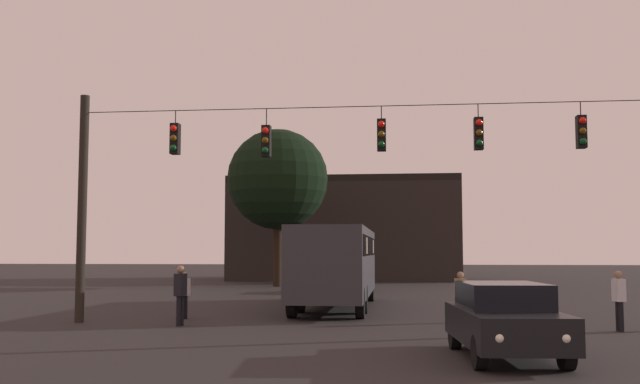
# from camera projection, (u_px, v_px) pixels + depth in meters

# --- Properties ---
(ground_plane) EXTENTS (168.00, 168.00, 0.00)m
(ground_plane) POSITION_uv_depth(u_px,v_px,m) (386.00, 299.00, 32.72)
(ground_plane) COLOR black
(ground_plane) RESTS_ON ground
(overhead_signal_span) EXTENTS (18.46, 0.44, 7.03)m
(overhead_signal_span) POSITION_uv_depth(u_px,v_px,m) (375.00, 183.00, 21.31)
(overhead_signal_span) COLOR black
(overhead_signal_span) RESTS_ON ground
(city_bus) EXTENTS (2.57, 11.00, 3.00)m
(city_bus) POSITION_uv_depth(u_px,v_px,m) (337.00, 259.00, 27.57)
(city_bus) COLOR #2D2D33
(city_bus) RESTS_ON ground
(car_near_right) EXTENTS (2.15, 4.45, 1.52)m
(car_near_right) POSITION_uv_depth(u_px,v_px,m) (504.00, 319.00, 14.66)
(car_near_right) COLOR black
(car_near_right) RESTS_ON ground
(car_far_left) EXTENTS (2.00, 4.40, 1.52)m
(car_far_left) POSITION_uv_depth(u_px,v_px,m) (345.00, 277.00, 38.43)
(car_far_left) COLOR black
(car_far_left) RESTS_ON ground
(pedestrian_crossing_left) EXTENTS (0.30, 0.40, 1.64)m
(pedestrian_crossing_left) POSITION_uv_depth(u_px,v_px,m) (619.00, 297.00, 19.53)
(pedestrian_crossing_left) COLOR black
(pedestrian_crossing_left) RESTS_ON ground
(pedestrian_crossing_center) EXTENTS (0.36, 0.42, 1.55)m
(pedestrian_crossing_center) POSITION_uv_depth(u_px,v_px,m) (461.00, 294.00, 21.92)
(pedestrian_crossing_center) COLOR black
(pedestrian_crossing_center) RESTS_ON ground
(pedestrian_crossing_right) EXTENTS (0.33, 0.41, 1.51)m
(pedestrian_crossing_right) POSITION_uv_depth(u_px,v_px,m) (184.00, 293.00, 23.14)
(pedestrian_crossing_right) COLOR black
(pedestrian_crossing_right) RESTS_ON ground
(pedestrian_near_bus) EXTENTS (0.32, 0.41, 1.75)m
(pedestrian_near_bus) POSITION_uv_depth(u_px,v_px,m) (180.00, 291.00, 21.03)
(pedestrian_near_bus) COLOR black
(pedestrian_near_bus) RESTS_ON ground
(corner_building) EXTENTS (16.92, 9.78, 7.64)m
(corner_building) POSITION_uv_depth(u_px,v_px,m) (347.00, 230.00, 55.86)
(corner_building) COLOR black
(corner_building) RESTS_ON ground
(tree_left_silhouette) EXTENTS (6.25, 6.25, 9.74)m
(tree_left_silhouette) POSITION_uv_depth(u_px,v_px,m) (278.00, 180.00, 44.74)
(tree_left_silhouette) COLOR black
(tree_left_silhouette) RESTS_ON ground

